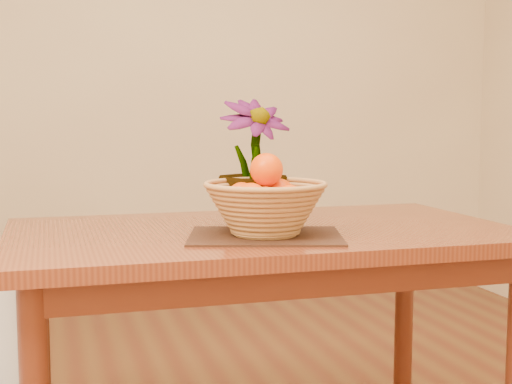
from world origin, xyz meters
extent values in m
cube|color=#FFEDC2|center=(0.00, 2.25, 1.35)|extent=(4.00, 0.02, 2.70)
cube|color=maroon|center=(0.00, 0.30, 0.73)|extent=(1.40, 0.80, 0.04)
cube|color=#532213|center=(0.00, 0.30, 0.67)|extent=(1.28, 0.68, 0.08)
cylinder|color=#532213|center=(-0.62, 0.62, 0.35)|extent=(0.06, 0.06, 0.71)
cylinder|color=#532213|center=(0.62, 0.62, 0.35)|extent=(0.06, 0.06, 0.71)
cube|color=#3C2015|center=(-0.04, 0.15, 0.75)|extent=(0.46, 0.39, 0.01)
cylinder|color=tan|center=(-0.04, 0.15, 0.76)|extent=(0.16, 0.16, 0.01)
sphere|color=#F76304|center=(-0.04, 0.15, 0.85)|extent=(0.07, 0.07, 0.07)
sphere|color=#F76304|center=(0.01, 0.20, 0.85)|extent=(0.09, 0.09, 0.09)
sphere|color=#F76304|center=(-0.09, 0.20, 0.85)|extent=(0.08, 0.08, 0.08)
sphere|color=#F76304|center=(-0.09, 0.10, 0.85)|extent=(0.09, 0.09, 0.09)
sphere|color=#F76304|center=(0.01, 0.10, 0.85)|extent=(0.08, 0.08, 0.08)
sphere|color=#F76304|center=(-0.03, 0.18, 0.92)|extent=(0.09, 0.09, 0.09)
imported|color=#144012|center=(-0.02, 0.32, 0.93)|extent=(0.24, 0.24, 0.36)
camera|label=1|loc=(-0.58, -1.60, 1.06)|focal=50.00mm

